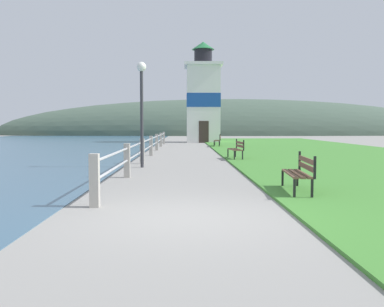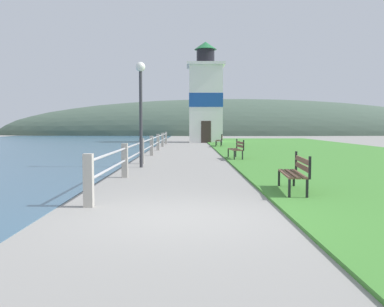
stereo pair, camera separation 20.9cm
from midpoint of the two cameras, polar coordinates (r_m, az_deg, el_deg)
The scene contains 9 objects.
ground_plane at distance 7.44m, azimuth -0.92°, elevation -8.58°, with size 160.00×160.00×0.00m, color gray.
grass_verge at distance 25.83m, azimuth 17.17°, elevation 0.13°, with size 12.00×51.90×0.06m.
seawall_railing at distance 22.57m, azimuth -5.15°, elevation 1.25°, with size 0.18×28.59×1.04m.
park_bench_near at distance 10.22m, azimuth 14.26°, elevation -2.26°, with size 0.62×1.81×0.94m.
park_bench_midway at distance 20.04m, azimuth 6.32°, elevation 0.73°, with size 0.60×1.70×0.94m.
park_bench_far at distance 31.89m, azimuth 3.93°, elevation 1.86°, with size 0.66×1.81×0.94m.
lighthouse at distance 40.62m, azimuth 1.95°, elevation 7.32°, with size 3.51×3.51×9.41m.
lamp_post at distance 16.29m, azimuth -6.49°, elevation 7.78°, with size 0.36×0.36×3.96m.
distant_hillside at distance 72.32m, azimuth 5.84°, elevation 2.48°, with size 80.00×16.00×12.00m.
Camera 2 is at (0.16, -7.27, 1.59)m, focal length 40.00 mm.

